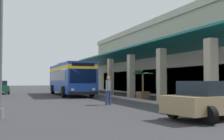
# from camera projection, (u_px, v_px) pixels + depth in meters

# --- Properties ---
(ground) EXTENTS (120.00, 120.00, 0.00)m
(ground) POSITION_uv_depth(u_px,v_px,m) (150.00, 95.00, 27.42)
(ground) COLOR #2D2D30
(curb_strip) EXTENTS (36.97, 0.50, 0.12)m
(curb_strip) POSITION_uv_depth(u_px,v_px,m) (106.00, 95.00, 26.35)
(curb_strip) COLOR #9E998E
(curb_strip) RESTS_ON ground
(plaza_building) EXTENTS (31.11, 13.95, 7.54)m
(plaza_building) POSITION_uv_depth(u_px,v_px,m) (188.00, 60.00, 30.00)
(plaza_building) COLOR #B2A88E
(plaza_building) RESTS_ON ground
(transit_bus) EXTENTS (11.25, 2.97, 3.34)m
(transit_bus) POSITION_uv_depth(u_px,v_px,m) (70.00, 77.00, 27.78)
(transit_bus) COLOR #193D9E
(transit_bus) RESTS_ON ground
(parked_sedan_tan) EXTENTS (2.84, 4.61, 1.47)m
(parked_sedan_tan) POSITION_uv_depth(u_px,v_px,m) (217.00, 99.00, 10.66)
(parked_sedan_tan) COLOR #9E845B
(parked_sedan_tan) RESTS_ON ground
(pedestrian) EXTENTS (0.67, 0.42, 1.75)m
(pedestrian) POSITION_uv_depth(u_px,v_px,m) (108.00, 89.00, 16.70)
(pedestrian) COLOR navy
(pedestrian) RESTS_ON ground
(potted_palm) EXTENTS (1.86, 1.88, 2.35)m
(potted_palm) POSITION_uv_depth(u_px,v_px,m) (143.00, 92.00, 21.98)
(potted_palm) COLOR brown
(potted_palm) RESTS_ON ground
(lot_light_pole) EXTENTS (0.60, 0.60, 7.38)m
(lot_light_pole) POSITION_uv_depth(u_px,v_px,m) (0.00, 18.00, 10.74)
(lot_light_pole) COLOR #59595B
(lot_light_pole) RESTS_ON ground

